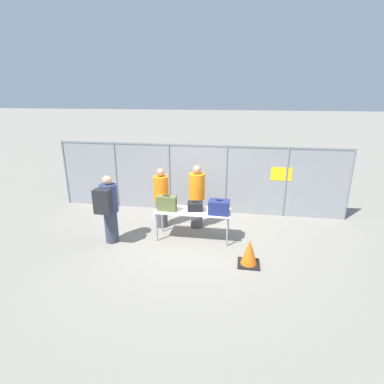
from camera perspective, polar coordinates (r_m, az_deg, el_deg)
name	(u,v)px	position (r m, az deg, el deg)	size (l,w,h in m)	color
ground_plane	(185,240)	(7.69, -1.27, -9.09)	(120.00, 120.00, 0.00)	gray
fence_section	(198,177)	(9.15, 1.11, 2.87)	(8.80, 0.07, 2.10)	gray
inspection_table	(193,213)	(7.46, 0.19, -4.01)	(1.87, 0.66, 0.77)	silver
suitcase_olive	(167,203)	(7.40, -4.82, -2.18)	(0.48, 0.22, 0.40)	#566033
suitcase_black	(195,206)	(7.43, 0.60, -2.71)	(0.41, 0.35, 0.23)	black
suitcase_navy	(219,207)	(7.22, 5.15, -2.89)	(0.50, 0.36, 0.36)	navy
traveler_hooded	(108,207)	(7.45, -15.63, -2.81)	(0.42, 0.65, 1.71)	#383D4C
security_worker_near	(197,196)	(8.06, 0.91, -0.76)	(0.43, 0.43, 1.75)	#4C4C51
security_worker_far	(161,197)	(8.14, -5.88, -1.01)	(0.41, 0.41, 1.66)	#4C4C51
utility_trailer	(249,183)	(11.11, 10.83, 1.74)	(3.86, 2.04, 0.73)	silver
traffic_cone	(249,253)	(6.67, 10.84, -11.36)	(0.47, 0.47, 0.59)	black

